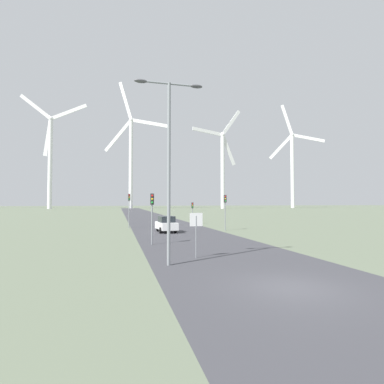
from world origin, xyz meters
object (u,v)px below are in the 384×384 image
(streetlamp, at_px, (169,149))
(stop_sign_near, at_px, (196,226))
(traffic_light_post_mid_left, at_px, (129,203))
(wind_turbine_right, at_px, (223,162))
(car_approaching, at_px, (166,224))
(wind_turbine_far_right, at_px, (292,162))
(traffic_light_post_near_right, at_px, (225,205))
(wind_turbine_left, at_px, (50,153))
(traffic_light_post_mid_right, at_px, (192,208))
(wind_turbine_center, at_px, (131,153))
(traffic_light_post_near_left, at_px, (152,207))

(streetlamp, height_order, stop_sign_near, streetlamp)
(traffic_light_post_mid_left, bearing_deg, wind_turbine_right, 64.81)
(car_approaching, bearing_deg, wind_turbine_far_right, 52.78)
(traffic_light_post_near_right, xyz_separation_m, wind_turbine_far_right, (93.68, 132.59, 25.36))
(streetlamp, bearing_deg, car_approaching, 81.41)
(wind_turbine_far_right, bearing_deg, streetlamp, -124.52)
(traffic_light_post_near_right, height_order, wind_turbine_left, wind_turbine_left)
(wind_turbine_left, xyz_separation_m, wind_turbine_far_right, (140.96, -3.10, -0.80))
(traffic_light_post_near_right, bearing_deg, traffic_light_post_mid_right, 95.71)
(wind_turbine_far_right, bearing_deg, stop_sign_near, -124.31)
(traffic_light_post_mid_right, bearing_deg, traffic_light_post_near_right, -84.29)
(streetlamp, xyz_separation_m, wind_turbine_right, (53.74, 140.89, 19.34))
(traffic_light_post_near_right, bearing_deg, stop_sign_near, -115.84)
(streetlamp, bearing_deg, traffic_light_post_mid_right, 73.64)
(traffic_light_post_mid_right, xyz_separation_m, wind_turbine_left, (-46.12, 124.07, 26.80))
(traffic_light_post_mid_right, height_order, wind_turbine_center, wind_turbine_center)
(traffic_light_post_near_right, height_order, traffic_light_post_mid_right, traffic_light_post_near_right)
(stop_sign_near, xyz_separation_m, wind_turbine_right, (51.78, 139.20, 23.72))
(traffic_light_post_mid_left, xyz_separation_m, car_approaching, (3.93, -6.25, -2.37))
(streetlamp, xyz_separation_m, car_approaching, (2.68, 17.75, -5.38))
(traffic_light_post_near_left, height_order, traffic_light_post_mid_right, traffic_light_post_near_left)
(traffic_light_post_mid_right, xyz_separation_m, car_approaching, (-5.99, -11.79, -1.56))
(stop_sign_near, distance_m, traffic_light_post_mid_left, 22.58)
(streetlamp, height_order, wind_turbine_right, wind_turbine_right)
(traffic_light_post_near_left, bearing_deg, traffic_light_post_mid_right, 67.97)
(traffic_light_post_mid_right, height_order, wind_turbine_far_right, wind_turbine_far_right)
(wind_turbine_right, bearing_deg, wind_turbine_far_right, 10.94)
(wind_turbine_left, relative_size, wind_turbine_right, 1.07)
(wind_turbine_right, bearing_deg, wind_turbine_left, 172.06)
(wind_turbine_center, xyz_separation_m, wind_turbine_far_right, (99.23, -6.96, -3.11))
(traffic_light_post_near_left, relative_size, traffic_light_post_near_right, 0.96)
(traffic_light_post_near_left, xyz_separation_m, traffic_light_post_mid_right, (8.67, 21.43, -0.51))
(traffic_light_post_near_left, distance_m, traffic_light_post_near_right, 13.89)
(traffic_light_post_near_left, distance_m, wind_turbine_right, 145.03)
(traffic_light_post_near_left, height_order, wind_turbine_center, wind_turbine_center)
(streetlamp, distance_m, traffic_light_post_mid_right, 31.02)
(stop_sign_near, relative_size, traffic_light_post_mid_left, 0.61)
(traffic_light_post_mid_right, bearing_deg, traffic_light_post_near_left, -112.03)
(wind_turbine_center, bearing_deg, traffic_light_post_mid_right, -88.04)
(streetlamp, bearing_deg, wind_turbine_far_right, 55.48)
(car_approaching, height_order, wind_turbine_center, wind_turbine_center)
(wind_turbine_center, bearing_deg, traffic_light_post_mid_left, -92.37)
(wind_turbine_left, xyz_separation_m, wind_turbine_right, (91.19, -12.72, -3.65))
(stop_sign_near, distance_m, wind_turbine_center, 158.60)
(streetlamp, height_order, wind_turbine_left, wind_turbine_left)
(traffic_light_post_near_right, bearing_deg, wind_turbine_center, 92.28)
(wind_turbine_left, bearing_deg, stop_sign_near, -75.46)
(traffic_light_post_mid_right, bearing_deg, wind_turbine_center, 91.96)
(stop_sign_near, xyz_separation_m, traffic_light_post_mid_left, (-3.21, 22.31, 1.37))
(streetlamp, bearing_deg, traffic_light_post_mid_left, 92.97)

